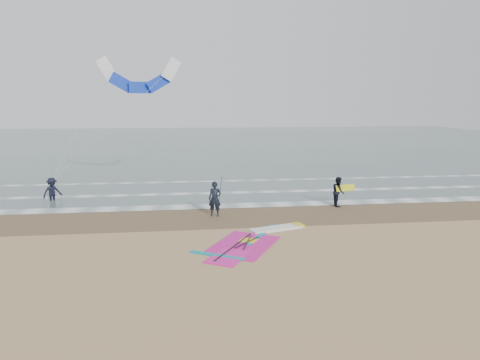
{
  "coord_description": "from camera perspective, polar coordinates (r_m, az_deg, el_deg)",
  "views": [
    {
      "loc": [
        -3.52,
        -17.01,
        6.28
      ],
      "look_at": [
        -0.87,
        5.0,
        2.2
      ],
      "focal_mm": 32.0,
      "sensor_mm": 36.0,
      "label": 1
    }
  ],
  "objects": [
    {
      "name": "sea_water",
      "position": [
        65.41,
        -3.75,
        4.9
      ],
      "size": [
        120.0,
        80.0,
        0.02
      ],
      "primitive_type": "cube",
      "color": "#47605E",
      "rests_on": "ground"
    },
    {
      "name": "person_walking",
      "position": [
        26.6,
        12.97,
        -1.51
      ],
      "size": [
        0.79,
        0.96,
        1.8
      ],
      "primitive_type": "imported",
      "rotation": [
        0.0,
        0.0,
        1.44
      ],
      "color": "black",
      "rests_on": "ground"
    },
    {
      "name": "person_wading",
      "position": [
        29.77,
        -23.8,
        -0.82
      ],
      "size": [
        1.37,
        1.29,
        1.87
      ],
      "primitive_type": "imported",
      "rotation": [
        0.0,
        0.0,
        0.67
      ],
      "color": "black",
      "rests_on": "ground"
    },
    {
      "name": "held_pole",
      "position": [
        23.6,
        -2.65,
        -1.44
      ],
      "size": [
        0.17,
        0.86,
        1.82
      ],
      "color": "black",
      "rests_on": "ground"
    },
    {
      "name": "person_standing",
      "position": [
        23.67,
        -3.37,
        -2.53
      ],
      "size": [
        0.8,
        0.61,
        1.96
      ],
      "primitive_type": "imported",
      "rotation": [
        0.0,
        0.0,
        -0.22
      ],
      "color": "black",
      "rests_on": "ground"
    },
    {
      "name": "surf_kite",
      "position": [
        31.56,
        -13.29,
        13.05
      ],
      "size": [
        8.36,
        3.7,
        8.14
      ],
      "color": "white",
      "rests_on": "ground"
    },
    {
      "name": "wet_sand_band",
      "position": [
        24.11,
        1.78,
        -4.67
      ],
      "size": [
        120.0,
        5.0,
        0.01
      ],
      "primitive_type": "cube",
      "color": "brown",
      "rests_on": "ground"
    },
    {
      "name": "windsurf_rig",
      "position": [
        19.72,
        1.86,
        -8.03
      ],
      "size": [
        5.82,
        5.51,
        0.14
      ],
      "color": "white",
      "rests_on": "ground"
    },
    {
      "name": "foam_waterline",
      "position": [
        28.38,
        0.44,
        -2.3
      ],
      "size": [
        120.0,
        9.15,
        0.02
      ],
      "color": "white",
      "rests_on": "ground"
    },
    {
      "name": "carried_kiteboard",
      "position": [
        26.6,
        13.87,
        -1.02
      ],
      "size": [
        1.3,
        0.51,
        0.39
      ],
      "color": "yellow",
      "rests_on": "ground"
    },
    {
      "name": "ground",
      "position": [
        18.47,
        4.6,
        -9.48
      ],
      "size": [
        120.0,
        120.0,
        0.0
      ],
      "primitive_type": "plane",
      "color": "tan",
      "rests_on": "ground"
    }
  ]
}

